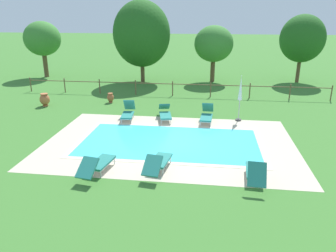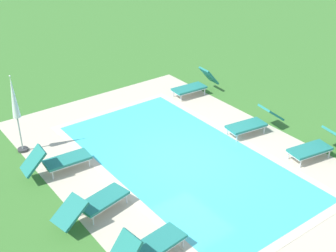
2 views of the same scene
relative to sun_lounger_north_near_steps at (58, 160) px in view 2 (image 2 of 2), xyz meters
name	(u,v)px [view 2 (image 2 of 2)]	position (x,y,z in m)	size (l,w,h in m)	color
ground_plane	(183,160)	(-1.63, -3.20, -0.39)	(160.00, 160.00, 0.00)	#3D752D
pool_deck_paving	(183,160)	(-1.63, -3.20, -0.38)	(11.23, 7.43, 0.01)	beige
swimming_pool_water	(183,160)	(-1.63, -3.20, -0.38)	(7.95, 4.16, 0.01)	#42CCD6
pool_coping_rim	(183,160)	(-1.63, -3.20, -0.38)	(8.43, 4.64, 0.01)	beige
sun_lounger_north_near_steps	(58,160)	(0.00, 0.00, 0.00)	(0.71, 1.96, 0.93)	#237A70
sun_lounger_north_mid	(148,246)	(-4.32, -0.10, 0.01)	(0.81, 1.93, 0.98)	#237A70
sun_lounger_north_far	(94,203)	(-2.29, 0.10, -0.02)	(1.00, 2.12, 0.78)	#237A70
sun_lounger_north_end	(254,122)	(-1.69, -6.11, -0.01)	(0.88, 2.07, 0.83)	#237A70
sun_lounger_south_near_corner	(318,145)	(-3.86, -6.55, -0.02)	(0.92, 2.08, 0.82)	#237A70
sun_lounger_south_mid	(195,85)	(1.77, -6.50, 0.01)	(0.73, 1.91, 0.97)	#237A70
patio_umbrella_closed_row_west	(15,104)	(1.72, 0.40, 1.21)	(0.32, 0.32, 2.49)	#383838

